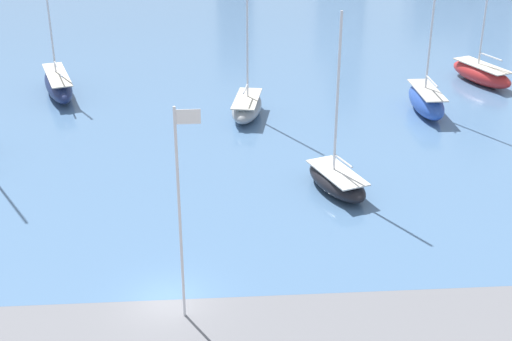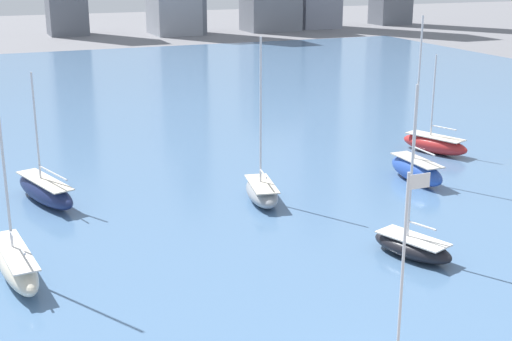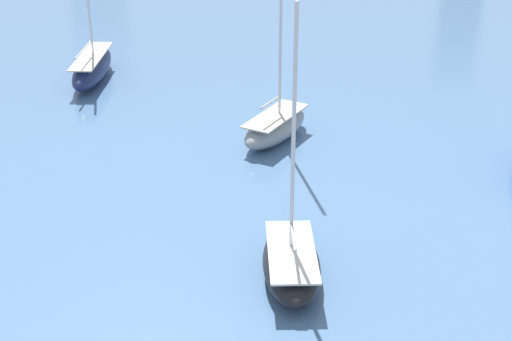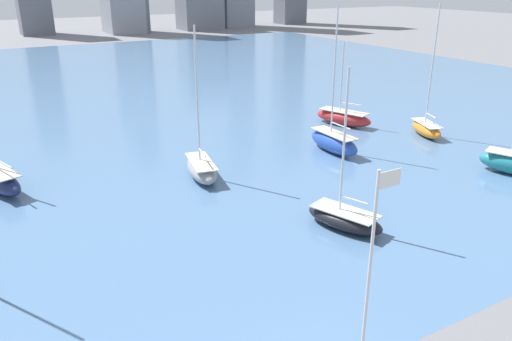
{
  "view_description": "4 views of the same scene",
  "coord_description": "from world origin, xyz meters",
  "px_view_note": "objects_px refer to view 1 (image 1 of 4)",
  "views": [
    {
      "loc": [
        2.51,
        -31.45,
        22.04
      ],
      "look_at": [
        5.35,
        9.31,
        3.05
      ],
      "focal_mm": 50.0,
      "sensor_mm": 36.0,
      "label": 1
    },
    {
      "loc": [
        -17.11,
        -27.08,
        20.59
      ],
      "look_at": [
        2.27,
        19.88,
        5.3
      ],
      "focal_mm": 50.0,
      "sensor_mm": 36.0,
      "label": 2
    },
    {
      "loc": [
        18.07,
        -13.98,
        18.32
      ],
      "look_at": [
        7.43,
        18.18,
        2.07
      ],
      "focal_mm": 50.0,
      "sensor_mm": 36.0,
      "label": 3
    },
    {
      "loc": [
        -11.94,
        -14.41,
        18.11
      ],
      "look_at": [
        3.95,
        13.3,
        5.75
      ],
      "focal_mm": 35.0,
      "sensor_mm": 36.0,
      "label": 4
    }
  ],
  "objects_px": {
    "sailboat_blue": "(426,100)",
    "sailboat_navy": "(58,84)",
    "flag_pole": "(181,209)",
    "sailboat_red": "(481,74)",
    "sailboat_gray": "(247,106)",
    "sailboat_black": "(337,180)"
  },
  "relations": [
    {
      "from": "flag_pole",
      "to": "sailboat_blue",
      "type": "height_order",
      "value": "sailboat_blue"
    },
    {
      "from": "sailboat_blue",
      "to": "sailboat_red",
      "type": "distance_m",
      "value": 11.31
    },
    {
      "from": "sailboat_red",
      "to": "sailboat_gray",
      "type": "bearing_deg",
      "value": 177.24
    },
    {
      "from": "flag_pole",
      "to": "sailboat_navy",
      "type": "distance_m",
      "value": 37.99
    },
    {
      "from": "sailboat_blue",
      "to": "sailboat_navy",
      "type": "xyz_separation_m",
      "value": [
        -33.29,
        7.21,
        -0.1
      ]
    },
    {
      "from": "sailboat_black",
      "to": "sailboat_red",
      "type": "bearing_deg",
      "value": 31.14
    },
    {
      "from": "sailboat_black",
      "to": "sailboat_blue",
      "type": "bearing_deg",
      "value": 34.67
    },
    {
      "from": "sailboat_navy",
      "to": "sailboat_gray",
      "type": "bearing_deg",
      "value": -39.19
    },
    {
      "from": "sailboat_black",
      "to": "sailboat_navy",
      "type": "bearing_deg",
      "value": 116.09
    },
    {
      "from": "sailboat_navy",
      "to": "sailboat_gray",
      "type": "relative_size",
      "value": 0.8
    },
    {
      "from": "flag_pole",
      "to": "sailboat_blue",
      "type": "bearing_deg",
      "value": 53.87
    },
    {
      "from": "flag_pole",
      "to": "sailboat_black",
      "type": "bearing_deg",
      "value": 53.12
    },
    {
      "from": "sailboat_blue",
      "to": "sailboat_gray",
      "type": "xyz_separation_m",
      "value": [
        -15.83,
        0.24,
        -0.23
      ]
    },
    {
      "from": "sailboat_red",
      "to": "sailboat_navy",
      "type": "bearing_deg",
      "value": 160.23
    },
    {
      "from": "sailboat_blue",
      "to": "flag_pole",
      "type": "bearing_deg",
      "value": -126.11
    },
    {
      "from": "flag_pole",
      "to": "sailboat_red",
      "type": "relative_size",
      "value": 1.06
    },
    {
      "from": "sailboat_navy",
      "to": "sailboat_gray",
      "type": "height_order",
      "value": "sailboat_gray"
    },
    {
      "from": "sailboat_gray",
      "to": "sailboat_blue",
      "type": "bearing_deg",
      "value": 10.12
    },
    {
      "from": "sailboat_red",
      "to": "sailboat_black",
      "type": "height_order",
      "value": "sailboat_black"
    },
    {
      "from": "sailboat_navy",
      "to": "sailboat_red",
      "type": "bearing_deg",
      "value": -16.26
    },
    {
      "from": "sailboat_blue",
      "to": "sailboat_navy",
      "type": "distance_m",
      "value": 34.06
    },
    {
      "from": "sailboat_blue",
      "to": "sailboat_black",
      "type": "distance_m",
      "value": 18.15
    }
  ]
}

